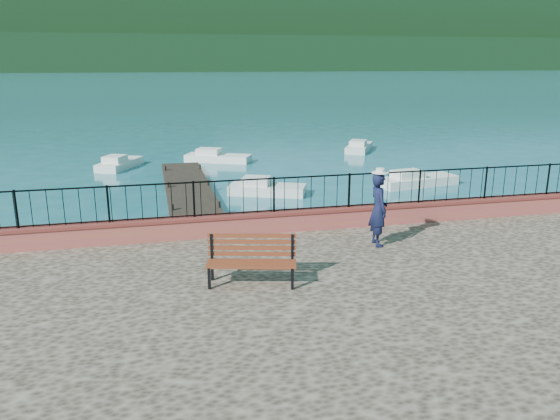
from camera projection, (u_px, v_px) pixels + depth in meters
name	position (u px, v px, depth m)	size (l,w,h in m)	color
ground	(324.00, 330.00, 12.28)	(2000.00, 2000.00, 0.00)	#19596B
parapet	(284.00, 221.00, 15.35)	(28.00, 0.46, 0.58)	#A1553A
railing	(284.00, 195.00, 15.15)	(27.00, 0.05, 0.95)	black
dock	(192.00, 200.00, 23.04)	(2.00, 16.00, 0.30)	#2D231C
far_forest	(152.00, 54.00, 291.21)	(900.00, 60.00, 18.00)	black
foothills	(150.00, 33.00, 344.03)	(900.00, 120.00, 44.00)	black
companion_hill	(359.00, 66.00, 586.58)	(448.00, 384.00, 180.00)	#142D23
park_bench	(252.00, 270.00, 11.69)	(2.00, 1.07, 1.06)	black
person	(378.00, 209.00, 14.01)	(0.70, 0.46, 1.91)	black
hat	(380.00, 171.00, 13.74)	(0.44, 0.44, 0.12)	white
boat_0	(177.00, 234.00, 17.75)	(3.33, 1.30, 0.80)	silver
boat_1	(267.00, 186.00, 24.57)	(3.40, 1.30, 0.80)	silver
boat_2	(418.00, 177.00, 26.31)	(4.00, 1.30, 0.80)	silver
boat_3	(119.00, 161.00, 30.57)	(3.31, 1.30, 0.80)	silver
boat_4	(218.00, 155.00, 32.45)	(3.84, 1.30, 0.80)	white
boat_5	(359.00, 145.00, 36.36)	(3.53, 1.30, 0.80)	silver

